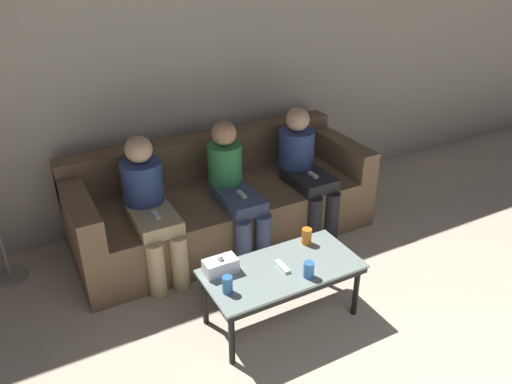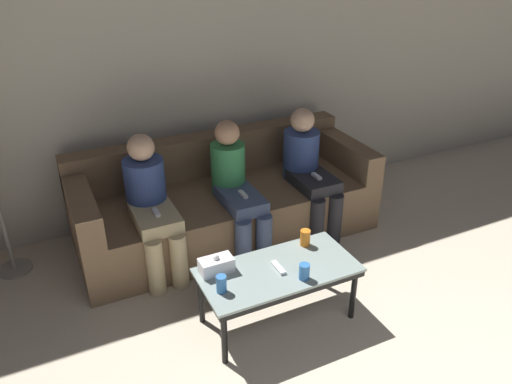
# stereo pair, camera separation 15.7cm
# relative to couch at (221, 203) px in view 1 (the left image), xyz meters

# --- Properties ---
(wall_back) EXTENTS (12.00, 0.06, 2.60)m
(wall_back) POSITION_rel_couch_xyz_m (0.00, 0.57, 1.00)
(wall_back) COLOR #B7B2A3
(wall_back) RESTS_ON ground_plane
(couch) EXTENTS (2.54, 0.99, 0.82)m
(couch) POSITION_rel_couch_xyz_m (0.00, 0.00, 0.00)
(couch) COLOR brown
(couch) RESTS_ON ground_plane
(coffee_table) EXTENTS (1.06, 0.51, 0.43)m
(coffee_table) POSITION_rel_couch_xyz_m (-0.12, -1.22, 0.08)
(coffee_table) COLOR #8C9E99
(coffee_table) RESTS_ON ground_plane
(cup_near_left) EXTENTS (0.07, 0.07, 0.12)m
(cup_near_left) POSITION_rel_couch_xyz_m (0.19, -1.05, 0.19)
(cup_near_left) COLOR orange
(cup_near_left) RESTS_ON coffee_table
(cup_near_right) EXTENTS (0.07, 0.07, 0.11)m
(cup_near_right) POSITION_rel_couch_xyz_m (-0.02, -1.38, 0.18)
(cup_near_right) COLOR #3372BF
(cup_near_right) RESTS_ON coffee_table
(cup_far_center) EXTENTS (0.07, 0.07, 0.12)m
(cup_far_center) POSITION_rel_couch_xyz_m (-0.54, -1.27, 0.19)
(cup_far_center) COLOR #3372BF
(cup_far_center) RESTS_ON coffee_table
(tissue_box) EXTENTS (0.22, 0.12, 0.13)m
(tissue_box) POSITION_rel_couch_xyz_m (-0.49, -1.07, 0.18)
(tissue_box) COLOR white
(tissue_box) RESTS_ON coffee_table
(game_remote) EXTENTS (0.04, 0.15, 0.02)m
(game_remote) POSITION_rel_couch_xyz_m (-0.12, -1.22, 0.14)
(game_remote) COLOR white
(game_remote) RESTS_ON coffee_table
(seated_person_left_end) EXTENTS (0.31, 0.68, 1.08)m
(seated_person_left_end) POSITION_rel_couch_xyz_m (-0.69, -0.23, 0.28)
(seated_person_left_end) COLOR tan
(seated_person_left_end) RESTS_ON ground_plane
(seated_person_mid_left) EXTENTS (0.31, 0.70, 1.08)m
(seated_person_mid_left) POSITION_rel_couch_xyz_m (0.00, -0.26, 0.27)
(seated_person_mid_left) COLOR #47567A
(seated_person_mid_left) RESTS_ON ground_plane
(seated_person_mid_right) EXTENTS (0.31, 0.67, 1.08)m
(seated_person_mid_right) POSITION_rel_couch_xyz_m (0.69, -0.23, 0.28)
(seated_person_mid_right) COLOR #28282D
(seated_person_mid_right) RESTS_ON ground_plane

